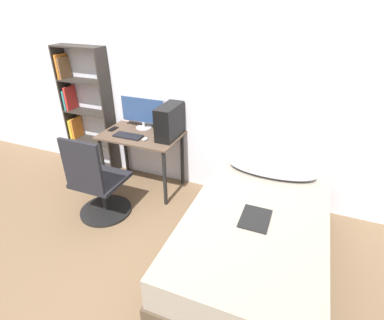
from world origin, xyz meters
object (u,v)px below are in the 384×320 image
Objects in this scene: bookshelf at (83,117)px; office_chair at (98,188)px; monitor at (143,112)px; keyboard at (128,136)px; bed at (254,237)px; pc_tower at (170,122)px.

office_chair is at bearing -46.30° from bookshelf.
keyboard is at bearing -96.50° from monitor.
bed is (1.69, -0.00, -0.11)m from office_chair.
pc_tower is (0.42, -0.12, -0.02)m from monitor.
keyboard is at bearing 84.76° from office_chair.
pc_tower is at bearing 21.72° from keyboard.
bed is 3.39× the size of monitor.
monitor is 1.72× the size of keyboard.
bookshelf reaches higher than pc_tower.
bed is at bearing -19.23° from bookshelf.
monitor is 1.36× the size of pc_tower.
bed is (2.53, -0.88, -0.49)m from bookshelf.
pc_tower reaches higher than bed.
bookshelf is 0.95m from monitor.
monitor is (0.09, 0.88, 0.57)m from office_chair.
bed is 1.80m from keyboard.
bed is 1.55m from pc_tower.
office_chair reaches higher than bed.
office_chair is at bearing -95.68° from monitor.
bed is 5.84× the size of keyboard.
bookshelf is 1.37m from pc_tower.
pc_tower is (0.51, 0.76, 0.55)m from office_chair.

